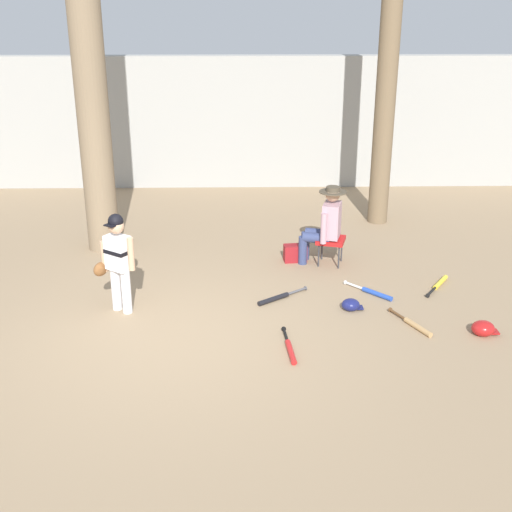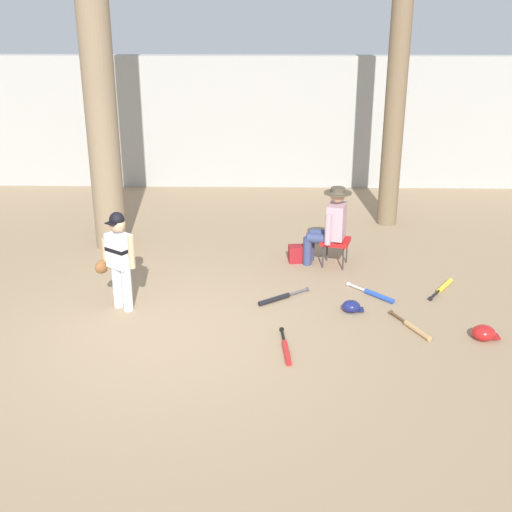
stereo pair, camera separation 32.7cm
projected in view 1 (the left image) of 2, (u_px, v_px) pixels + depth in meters
The scene contains 15 objects.
ground_plane at pixel (170, 340), 7.88m from camera, with size 60.00×60.00×0.00m, color #937A5B.
concrete_back_wall at pixel (200, 123), 13.69m from camera, with size 18.00×0.36×2.65m, color #9E9E99.
tree_near_player at pixel (88, 63), 9.67m from camera, with size 0.80×0.80×6.56m.
tree_behind_spectator at pixel (385, 100), 11.16m from camera, with size 0.56×0.56×4.84m.
young_ballplayer at pixel (117, 257), 8.32m from camera, with size 0.60×0.38×1.31m.
folding_stool at pixel (331, 241), 9.94m from camera, with size 0.49×0.49×0.41m.
seated_spectator at pixel (325, 223), 9.87m from camera, with size 0.68×0.53×1.20m.
handbag_beside_stool at pixel (295, 253), 10.13m from camera, with size 0.34×0.18×0.26m, color maroon.
bat_red_barrel at pixel (290, 349), 7.60m from camera, with size 0.13×0.81×0.07m.
bat_yellow_trainer at pixel (439, 284), 9.31m from camera, with size 0.48×0.66×0.07m.
bat_wood_tan at pixel (415, 325), 8.15m from camera, with size 0.40×0.73×0.07m.
bat_black_composite at pixel (277, 298), 8.88m from camera, with size 0.69×0.54×0.07m.
bat_blue_youth at pixel (373, 293), 9.03m from camera, with size 0.58×0.61×0.07m.
batting_helmet_navy at pixel (351, 305), 8.60m from camera, with size 0.28×0.21×0.16m.
batting_helmet_red at pixel (483, 328), 7.97m from camera, with size 0.32×0.25×0.19m.
Camera 1 is at (0.88, -6.98, 3.82)m, focal length 46.97 mm.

